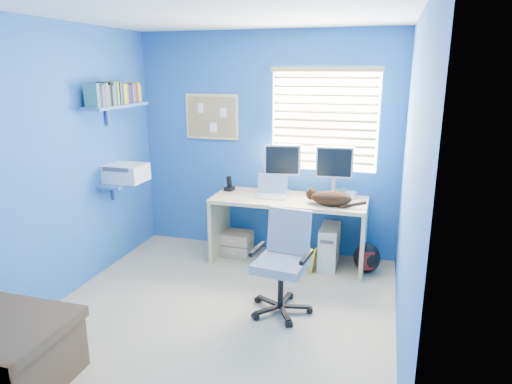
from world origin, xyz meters
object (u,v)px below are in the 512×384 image
(desk, at_px, (288,230))
(cat, at_px, (331,198))
(tower_pc, at_px, (329,246))
(laptop, at_px, (271,187))
(office_chair, at_px, (283,275))

(desk, relative_size, cat, 4.00)
(desk, height_order, tower_pc, desk)
(desk, distance_m, laptop, 0.52)
(tower_pc, relative_size, office_chair, 0.50)
(laptop, bearing_deg, office_chair, -75.19)
(desk, distance_m, tower_pc, 0.47)
(cat, bearing_deg, office_chair, -93.93)
(office_chair, bearing_deg, cat, 71.83)
(desk, relative_size, tower_pc, 3.68)
(tower_pc, distance_m, office_chair, 1.11)
(cat, bearing_deg, laptop, -176.84)
(desk, xyz_separation_m, laptop, (-0.20, -0.01, 0.48))
(office_chair, bearing_deg, desk, 99.34)
(cat, bearing_deg, desk, 177.36)
(laptop, relative_size, office_chair, 0.37)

